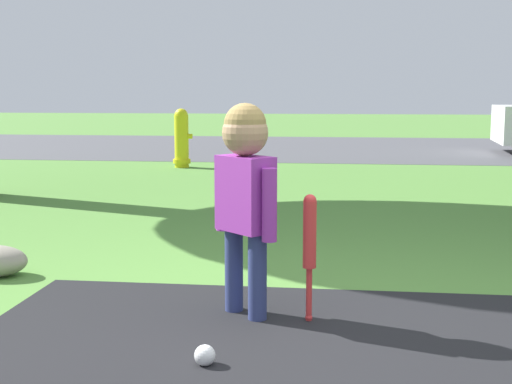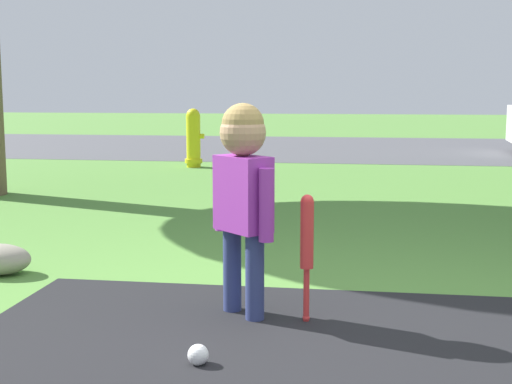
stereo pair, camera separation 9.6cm
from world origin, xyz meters
name	(u,v)px [view 1 (the left image)]	position (x,y,z in m)	size (l,w,h in m)	color
ground_plane	(369,361)	(0.00, 0.00, 0.00)	(60.00, 60.00, 0.00)	#518438
street_strip	(351,148)	(0.00, 10.67, 0.00)	(40.00, 6.00, 0.01)	#4C4C51
child	(245,180)	(-0.57, 0.51, 0.65)	(0.32, 0.30, 1.00)	navy
baseball_bat	(310,240)	(-0.26, 0.46, 0.39)	(0.06, 0.06, 0.59)	red
sports_ball	(205,355)	(-0.64, -0.13, 0.04)	(0.08, 0.08, 0.08)	white
fire_hydrant	(182,139)	(-2.36, 6.93, 0.40)	(0.27, 0.24, 0.81)	yellow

